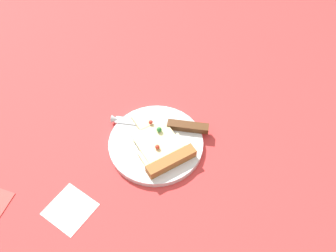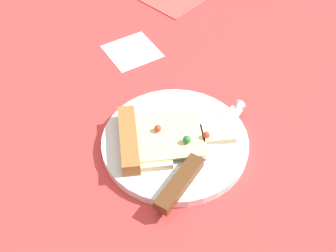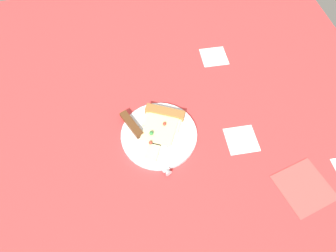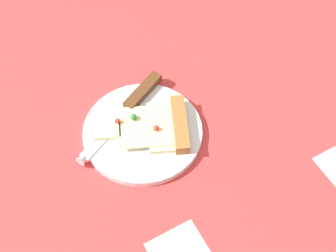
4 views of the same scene
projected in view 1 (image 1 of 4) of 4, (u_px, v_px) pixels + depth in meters
ground_plane at (155, 133)px, 94.03cm from camera, size 156.80×156.80×3.00cm
plate at (156, 144)px, 89.50cm from camera, size 22.45×22.45×1.41cm
pizza_slice at (161, 148)px, 86.97cm from camera, size 19.07×14.69×2.53cm
knife at (169, 125)px, 91.24cm from camera, size 22.43×12.57×2.45cm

